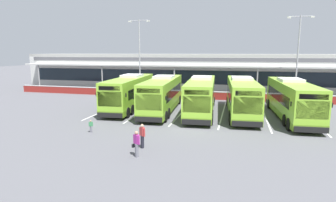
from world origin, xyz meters
TOP-DOWN VIEW (x-y plane):
  - ground_plane at (0.00, 0.00)m, footprint 200.00×200.00m
  - terminal_building at (-0.00, 26.91)m, footprint 70.00×13.00m
  - red_barrier_wall at (0.00, 14.50)m, footprint 60.00×0.40m
  - coach_bus_leftmost at (-8.31, 6.16)m, footprint 3.61×12.30m
  - coach_bus_left_centre at (-4.32, 5.48)m, footprint 3.61×12.30m
  - coach_bus_centre at (-0.16, 5.56)m, footprint 3.61×12.30m
  - coach_bus_right_centre at (3.96, 6.01)m, footprint 3.61×12.30m
  - coach_bus_rightmost at (8.59, 5.43)m, footprint 3.61×12.30m
  - bay_stripe_far_west at (-10.50, 6.00)m, footprint 0.14×13.00m
  - bay_stripe_west at (-6.30, 6.00)m, footprint 0.14×13.00m
  - bay_stripe_mid_west at (-2.10, 6.00)m, footprint 0.14×13.00m
  - bay_stripe_centre at (2.10, 6.00)m, footprint 0.14×13.00m
  - bay_stripe_mid_east at (6.30, 6.00)m, footprint 0.14×13.00m
  - bay_stripe_east at (10.50, 6.00)m, footprint 0.14×13.00m
  - pedestrian_with_handbag at (-2.30, -7.69)m, footprint 0.61×0.53m
  - pedestrian_in_dark_coat at (-2.50, -6.09)m, footprint 0.49×0.42m
  - pedestrian_child at (-7.67, -3.71)m, footprint 0.31×0.23m
  - lamp_post_west at (-10.85, 16.47)m, footprint 3.24×0.28m
  - lamp_post_centre at (10.98, 17.14)m, footprint 3.24×0.28m

SIDE VIEW (x-z plane):
  - ground_plane at x=0.00m, z-range 0.00..0.00m
  - bay_stripe_far_west at x=-10.50m, z-range 0.00..0.01m
  - bay_stripe_west at x=-6.30m, z-range 0.00..0.01m
  - bay_stripe_mid_west at x=-2.10m, z-range 0.00..0.01m
  - bay_stripe_centre at x=2.10m, z-range 0.00..0.01m
  - bay_stripe_mid_east at x=6.30m, z-range 0.00..0.01m
  - bay_stripe_east at x=10.50m, z-range 0.00..0.01m
  - pedestrian_child at x=-7.67m, z-range 0.04..1.04m
  - red_barrier_wall at x=0.00m, z-range 0.01..1.10m
  - pedestrian_with_handbag at x=-2.30m, z-range 0.05..1.67m
  - pedestrian_in_dark_coat at x=-2.50m, z-range 0.06..1.68m
  - coach_bus_leftmost at x=-8.31m, z-range -0.10..3.68m
  - coach_bus_left_centre at x=-4.32m, z-range -0.10..3.68m
  - coach_bus_centre at x=-0.16m, z-range -0.10..3.68m
  - coach_bus_right_centre at x=3.96m, z-range -0.10..3.68m
  - coach_bus_rightmost at x=8.59m, z-range -0.10..3.68m
  - terminal_building at x=0.00m, z-range 0.01..6.01m
  - lamp_post_west at x=-10.85m, z-range 0.79..11.79m
  - lamp_post_centre at x=10.98m, z-range 0.79..11.79m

